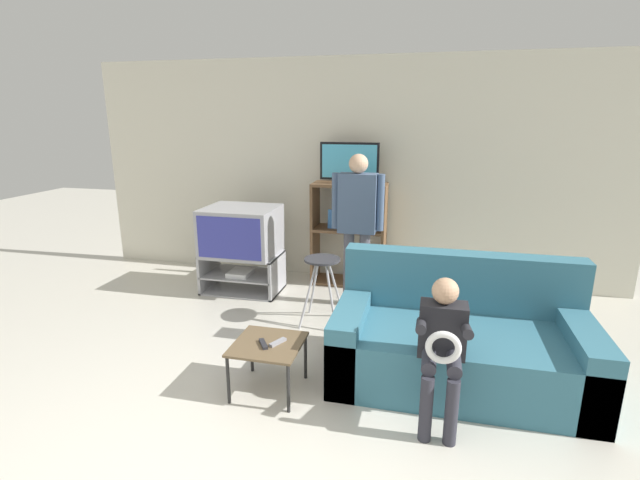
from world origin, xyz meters
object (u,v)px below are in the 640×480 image
object	(u,v)px
tv_stand	(243,272)
television_flat	(349,164)
folding_stool	(322,271)
couch	(459,342)
person_seated_child	(442,341)
remote_control_white	(278,342)
snack_table	(268,348)
remote_control_black	(263,344)
media_shelf	(349,233)
television_main	(241,231)
person_standing_adult	(357,216)

from	to	relation	value
tv_stand	television_flat	xyz separation A→B (m)	(1.12, 0.53, 1.20)
television_flat	folding_stool	xyz separation A→B (m)	(-0.04, -1.14, -0.89)
tv_stand	couch	world-z (taller)	couch
tv_stand	person_seated_child	size ratio (longest dim) A/B	0.90
person_seated_child	couch	bearing A→B (deg)	75.33
folding_stool	remote_control_white	xyz separation A→B (m)	(-0.04, -1.20, -0.14)
television_flat	snack_table	world-z (taller)	television_flat
folding_stool	remote_control_black	size ratio (longest dim) A/B	4.55
tv_stand	folding_stool	distance (m)	1.28
couch	person_seated_child	xyz separation A→B (m)	(-0.15, -0.57, 0.28)
tv_stand	media_shelf	bearing A→B (deg)	25.58
snack_table	remote_control_white	bearing A→B (deg)	7.33
folding_stool	person_seated_child	world-z (taller)	person_seated_child
television_main	remote_control_black	size ratio (longest dim) A/B	5.49
tv_stand	remote_control_black	size ratio (longest dim) A/B	6.00
television_main	remote_control_black	bearing A→B (deg)	-63.19
snack_table	person_standing_adult	xyz separation A→B (m)	(0.36, 1.72, 0.62)
television_flat	couch	world-z (taller)	television_flat
remote_control_black	media_shelf	bearing A→B (deg)	53.13
folding_stool	person_seated_child	size ratio (longest dim) A/B	0.68
snack_table	television_flat	bearing A→B (deg)	86.21
remote_control_black	snack_table	bearing A→B (deg)	31.49
snack_table	couch	xyz separation A→B (m)	(1.34, 0.50, -0.04)
folding_stool	remote_control_black	world-z (taller)	folding_stool
television_flat	remote_control_black	xyz separation A→B (m)	(-0.17, -2.39, -1.03)
television_main	media_shelf	world-z (taller)	media_shelf
folding_stool	couch	xyz separation A→B (m)	(1.23, -0.71, -0.23)
folding_stool	snack_table	world-z (taller)	folding_stool
remote_control_black	couch	world-z (taller)	couch
television_main	snack_table	bearing A→B (deg)	-62.24
couch	person_standing_adult	xyz separation A→B (m)	(-0.98, 1.23, 0.67)
television_main	media_shelf	distance (m)	1.25
remote_control_black	person_standing_adult	world-z (taller)	person_standing_adult
television_main	media_shelf	xyz separation A→B (m)	(1.12, 0.54, -0.09)
tv_stand	remote_control_black	world-z (taller)	tv_stand
couch	remote_control_black	bearing A→B (deg)	-158.54
remote_control_white	person_standing_adult	xyz separation A→B (m)	(0.29, 1.72, 0.57)
tv_stand	snack_table	world-z (taller)	tv_stand
snack_table	couch	distance (m)	1.43
person_seated_child	media_shelf	bearing A→B (deg)	113.04
media_shelf	person_seated_child	distance (m)	2.64
couch	remote_control_white	bearing A→B (deg)	-159.02
media_shelf	person_standing_adult	world-z (taller)	person_standing_adult
media_shelf	folding_stool	distance (m)	1.15
folding_stool	couch	bearing A→B (deg)	-30.19
snack_table	person_seated_child	world-z (taller)	person_seated_child
tv_stand	television_main	bearing A→B (deg)	-2.22
television_flat	person_standing_adult	bearing A→B (deg)	-72.09
television_flat	snack_table	distance (m)	2.59
folding_stool	couch	distance (m)	1.44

